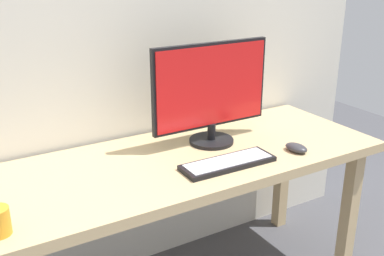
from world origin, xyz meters
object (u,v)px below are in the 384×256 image
monitor (211,91)px  keyboard_primary (228,163)px  mouse (296,148)px  desk (179,175)px

monitor → keyboard_primary: monitor is taller
mouse → desk: bearing=148.2°
desk → mouse: bearing=-23.1°
mouse → monitor: bearing=123.4°
keyboard_primary → desk: bearing=128.7°
keyboard_primary → mouse: 0.33m
monitor → mouse: size_ratio=5.34×
monitor → mouse: (0.25, -0.28, -0.22)m
desk → keyboard_primary: bearing=-51.3°
desk → keyboard_primary: (0.13, -0.16, 0.09)m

